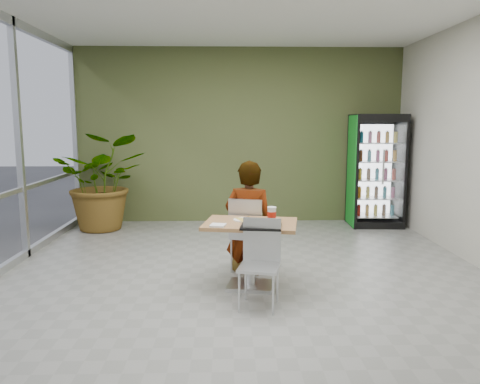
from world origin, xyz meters
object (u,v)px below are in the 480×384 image
at_px(dining_table, 250,241).
at_px(chair_far, 247,229).
at_px(soda_cup, 272,215).
at_px(chair_near, 260,255).
at_px(potted_plant, 103,182).
at_px(beverage_fridge, 376,171).
at_px(cafeteria_tray, 261,227).
at_px(seated_woman, 249,228).

distance_m(dining_table, chair_far, 0.55).
bearing_deg(soda_cup, chair_far, 113.19).
relative_size(chair_near, soda_cup, 4.99).
bearing_deg(chair_near, potted_plant, 138.46).
distance_m(dining_table, beverage_fridge, 4.01).
bearing_deg(chair_near, beverage_fridge, 70.72).
bearing_deg(chair_far, dining_table, 108.10).
distance_m(dining_table, cafeteria_tray, 0.38).
bearing_deg(seated_woman, dining_table, 105.30).
relative_size(soda_cup, potted_plant, 0.11).
relative_size(chair_near, cafeteria_tray, 2.07).
relative_size(soda_cup, beverage_fridge, 0.09).
distance_m(beverage_fridge, potted_plant, 4.80).
relative_size(chair_far, chair_near, 1.06).
height_order(chair_far, beverage_fridge, beverage_fridge).
bearing_deg(potted_plant, soda_cup, -49.00).
bearing_deg(cafeteria_tray, chair_far, 97.60).
xyz_separation_m(soda_cup, cafeteria_tray, (-0.14, -0.26, -0.07)).
xyz_separation_m(chair_near, potted_plant, (-2.47, 3.48, 0.32)).
bearing_deg(beverage_fridge, potted_plant, -175.26).
xyz_separation_m(chair_far, seated_woman, (0.03, 0.04, -0.00)).
relative_size(chair_near, seated_woman, 0.52).
distance_m(chair_near, potted_plant, 4.28).
distance_m(soda_cup, beverage_fridge, 3.87).
bearing_deg(dining_table, seated_woman, 88.82).
height_order(chair_near, potted_plant, potted_plant).
distance_m(dining_table, soda_cup, 0.38).
xyz_separation_m(seated_woman, soda_cup, (0.22, -0.62, 0.29)).
xyz_separation_m(dining_table, beverage_fridge, (2.40, 3.17, 0.46)).
bearing_deg(dining_table, soda_cup, -7.17).
relative_size(cafeteria_tray, beverage_fridge, 0.21).
height_order(dining_table, seated_woman, seated_woman).
relative_size(dining_table, chair_far, 1.20).
bearing_deg(soda_cup, potted_plant, 131.00).
height_order(cafeteria_tray, beverage_fridge, beverage_fridge).
bearing_deg(seated_woman, soda_cup, 125.95).
bearing_deg(chair_near, chair_far, 108.21).
relative_size(dining_table, cafeteria_tray, 2.63).
bearing_deg(beverage_fridge, seated_woman, -130.26).
relative_size(dining_table, beverage_fridge, 0.56).
distance_m(seated_woman, soda_cup, 0.72).
relative_size(chair_far, seated_woman, 0.55).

